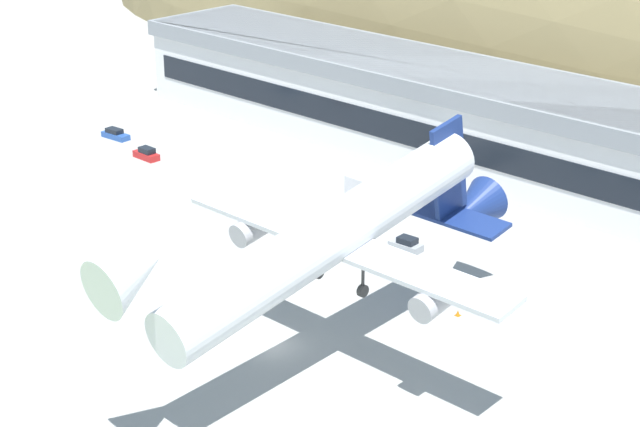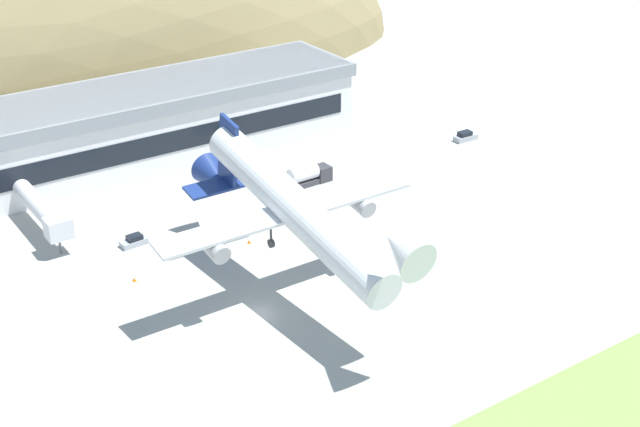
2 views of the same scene
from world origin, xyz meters
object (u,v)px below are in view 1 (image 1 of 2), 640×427
at_px(terminal_building, 493,119).
at_px(service_car_3, 146,154).
at_px(service_car_0, 115,134).
at_px(traffic_cone_0, 322,262).
at_px(jetway_0, 398,174).
at_px(cargo_airplane, 335,237).
at_px(service_car_1, 406,245).
at_px(traffic_cone_1, 458,313).

height_order(terminal_building, service_car_3, terminal_building).
relative_size(service_car_0, traffic_cone_0, 7.94).
xyz_separation_m(jetway_0, cargo_airplane, (20.25, -32.75, 8.17)).
distance_m(cargo_airplane, service_car_1, 28.31).
bearing_deg(service_car_1, cargo_airplane, -64.53).
xyz_separation_m(service_car_1, service_car_3, (-44.62, -0.93, 0.05)).
bearing_deg(cargo_airplane, traffic_cone_0, 136.53).
distance_m(traffic_cone_0, traffic_cone_1, 17.40).
relative_size(service_car_0, traffic_cone_1, 7.94).
bearing_deg(jetway_0, service_car_0, -170.20).
xyz_separation_m(jetway_0, service_car_0, (-45.86, -7.92, -3.40)).
distance_m(cargo_airplane, traffic_cone_1, 19.16).
bearing_deg(service_car_3, cargo_airplane, -21.90).
relative_size(jetway_0, service_car_3, 4.26).
bearing_deg(terminal_building, service_car_0, -150.99).
xyz_separation_m(cargo_airplane, traffic_cone_0, (-15.10, 14.32, -11.88)).
bearing_deg(jetway_0, traffic_cone_1, -38.46).
distance_m(jetway_0, service_car_1, 13.53).
bearing_deg(cargo_airplane, service_car_1, 115.47).
distance_m(jetway_0, traffic_cone_0, 19.50).
distance_m(terminal_building, service_car_0, 53.75).
height_order(terminal_building, traffic_cone_1, terminal_building).
bearing_deg(traffic_cone_0, terminal_building, 96.81).
bearing_deg(service_car_3, service_car_1, 1.20).
xyz_separation_m(service_car_3, traffic_cone_0, (40.63, -8.10, -0.40)).
relative_size(terminal_building, traffic_cone_1, 206.63).
distance_m(terminal_building, service_car_3, 46.46).
xyz_separation_m(jetway_0, traffic_cone_1, (22.54, -17.90, -3.71)).
bearing_deg(jetway_0, service_car_1, -45.87).
bearing_deg(service_car_1, service_car_0, 178.45).
relative_size(cargo_airplane, service_car_3, 11.40).
distance_m(service_car_0, service_car_1, 55.01).
distance_m(service_car_1, traffic_cone_0, 9.87).
xyz_separation_m(jetway_0, service_car_3, (-35.49, -10.34, -3.31)).
distance_m(terminal_building, traffic_cone_1, 42.49).
height_order(service_car_3, traffic_cone_1, service_car_3).
height_order(jetway_0, traffic_cone_1, jetway_0).
height_order(terminal_building, jetway_0, terminal_building).
bearing_deg(jetway_0, traffic_cone_0, -74.41).
bearing_deg(traffic_cone_0, traffic_cone_1, 1.76).
height_order(terminal_building, cargo_airplane, cargo_airplane).
bearing_deg(jetway_0, terminal_building, 87.46).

